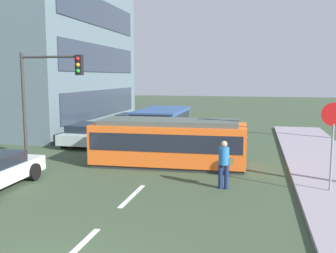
% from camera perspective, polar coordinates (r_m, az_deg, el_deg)
% --- Properties ---
extents(ground_plane, '(120.00, 120.00, 0.00)m').
position_cam_1_polar(ground_plane, '(16.33, -0.91, -6.13)').
color(ground_plane, '#3A4D35').
extents(lane_stripe_1, '(0.16, 2.40, 0.01)m').
position_cam_1_polar(lane_stripe_1, '(9.17, -13.58, -17.45)').
color(lane_stripe_1, silver).
rests_on(lane_stripe_1, ground).
extents(lane_stripe_2, '(0.16, 2.40, 0.01)m').
position_cam_1_polar(lane_stripe_2, '(12.62, -5.34, -10.24)').
color(lane_stripe_2, silver).
rests_on(lane_stripe_2, ground).
extents(lane_stripe_3, '(0.16, 2.40, 0.01)m').
position_cam_1_polar(lane_stripe_3, '(22.61, 3.08, -2.30)').
color(lane_stripe_3, silver).
rests_on(lane_stripe_3, ground).
extents(lane_stripe_4, '(0.16, 2.40, 0.01)m').
position_cam_1_polar(lane_stripe_4, '(28.48, 5.16, -0.30)').
color(lane_stripe_4, silver).
rests_on(lane_stripe_4, ground).
extents(corner_building, '(15.28, 15.11, 16.00)m').
position_cam_1_polar(corner_building, '(32.50, -22.79, 14.26)').
color(corner_building, slate).
rests_on(corner_building, ground).
extents(streetcar_tram, '(6.64, 2.78, 2.00)m').
position_cam_1_polar(streetcar_tram, '(16.60, 0.21, -2.26)').
color(streetcar_tram, orange).
rests_on(streetcar_tram, ground).
extents(city_bus, '(2.55, 5.32, 1.93)m').
position_cam_1_polar(city_bus, '(22.54, -0.95, 0.49)').
color(city_bus, '#2F4E85').
rests_on(city_bus, ground).
extents(pedestrian_crossing, '(0.51, 0.36, 1.67)m').
position_cam_1_polar(pedestrian_crossing, '(13.25, 8.35, -5.23)').
color(pedestrian_crossing, navy).
rests_on(pedestrian_crossing, ground).
extents(parked_sedan_far, '(2.11, 4.26, 1.19)m').
position_cam_1_polar(parked_sedan_far, '(22.19, -11.74, -1.02)').
color(parked_sedan_far, '#B0C6C1').
rests_on(parked_sedan_far, ground).
extents(parked_sedan_furthest, '(2.15, 4.08, 1.19)m').
position_cam_1_polar(parked_sedan_furthest, '(27.68, -5.42, 0.76)').
color(parked_sedan_furthest, silver).
rests_on(parked_sedan_furthest, ground).
extents(stop_sign, '(0.76, 0.07, 2.88)m').
position_cam_1_polar(stop_sign, '(13.32, 23.41, -0.24)').
color(stop_sign, gray).
rests_on(stop_sign, sidewalk_curb_right).
extents(traffic_light_mast, '(2.89, 0.33, 4.86)m').
position_cam_1_polar(traffic_light_mast, '(17.23, -17.61, 5.74)').
color(traffic_light_mast, '#333333').
rests_on(traffic_light_mast, ground).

